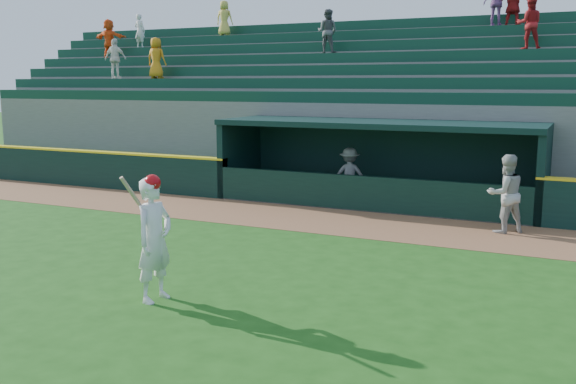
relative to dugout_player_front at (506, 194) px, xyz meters
The scene contains 9 objects.
ground 6.80m from the dugout_player_front, 125.59° to the right, with size 120.00×120.00×0.00m, color #1B4D13.
warning_track 4.07m from the dugout_player_front, behind, with size 40.00×3.00×0.01m, color brown.
field_wall_left 16.21m from the dugout_player_front, behind, with size 15.50×0.30×1.20m, color black.
wall_stripe_left 16.21m from the dugout_player_front, behind, with size 15.50×0.32×0.06m, color yellow.
dugout_player_front is the anchor object (origin of this frame).
dugout_player_inside 5.31m from the dugout_player_front, 154.33° to the left, with size 1.05×0.60×1.63m, color gray.
dugout 4.68m from the dugout_player_front, 147.12° to the left, with size 9.40×2.80×2.46m.
stands 8.25m from the dugout_player_front, 118.99° to the left, with size 34.50×6.25×7.10m.
batter_at_plate 8.85m from the dugout_player_front, 121.24° to the right, with size 0.58×0.86×2.12m.
Camera 1 is at (5.68, -10.37, 3.56)m, focal length 40.00 mm.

